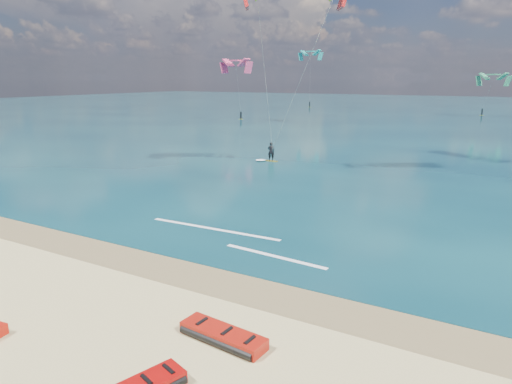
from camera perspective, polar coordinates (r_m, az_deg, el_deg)
ground at (r=53.11m, az=13.72°, el=5.32°), size 320.00×320.00×0.00m
wet_sand_strip at (r=21.02m, az=-15.40°, el=-8.07°), size 320.00×2.40×0.01m
sea at (r=115.76m, az=22.54°, el=9.23°), size 320.00×200.00×0.04m
packed_kite_mid at (r=14.59m, az=-4.13°, el=-18.06°), size 3.13×1.45×0.43m
kitesurfer_main at (r=39.92m, az=3.33°, el=15.62°), size 10.95×7.15×16.86m
shoreline_foam at (r=22.60m, az=-2.55°, el=-5.85°), size 10.90×2.36×0.01m
distant_kites at (r=93.57m, az=16.48°, el=12.34°), size 71.42×43.00×14.14m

